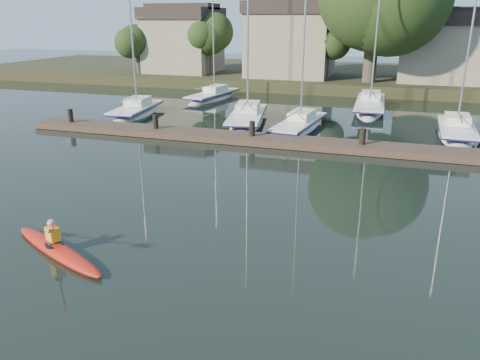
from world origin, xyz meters
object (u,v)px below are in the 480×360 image
(sailboat_2, at_px, (299,132))
(sailboat_3, at_px, (455,139))
(sailboat_1, at_px, (247,125))
(sailboat_5, at_px, (213,101))
(sailboat_0, at_px, (137,117))
(sailboat_6, at_px, (369,112))
(dock, at_px, (305,143))
(kayak, at_px, (57,248))

(sailboat_2, xyz_separation_m, sailboat_3, (9.21, 1.17, -0.02))
(sailboat_1, relative_size, sailboat_5, 1.06)
(sailboat_0, height_order, sailboat_6, sailboat_6)
(dock, height_order, sailboat_5, sailboat_5)
(sailboat_2, height_order, sailboat_6, sailboat_6)
(dock, xyz_separation_m, sailboat_5, (-10.51, 13.37, -0.37))
(kayak, relative_size, sailboat_5, 0.33)
(dock, relative_size, sailboat_2, 2.55)
(sailboat_0, distance_m, sailboat_3, 21.37)
(sailboat_0, xyz_separation_m, sailboat_6, (15.98, 7.40, 0.00))
(sailboat_3, bearing_deg, kayak, -120.92)
(dock, distance_m, sailboat_3, 9.68)
(sailboat_0, bearing_deg, sailboat_2, -11.40)
(kayak, relative_size, sailboat_2, 0.34)
(sailboat_1, bearing_deg, dock, -56.60)
(sailboat_0, bearing_deg, sailboat_1, -7.32)
(sailboat_1, bearing_deg, sailboat_3, -9.38)
(sailboat_3, bearing_deg, sailboat_0, -177.36)
(sailboat_6, bearing_deg, sailboat_5, 174.80)
(sailboat_3, bearing_deg, dock, -144.61)
(dock, relative_size, sailboat_3, 2.71)
(sailboat_6, bearing_deg, sailboat_3, -54.74)
(sailboat_1, distance_m, sailboat_5, 10.07)
(sailboat_0, xyz_separation_m, sailboat_1, (8.43, -0.08, -0.00))
(dock, bearing_deg, sailboat_3, 33.25)
(dock, bearing_deg, kayak, -108.19)
(kayak, distance_m, dock, 15.16)
(sailboat_2, bearing_deg, sailboat_6, 71.80)
(sailboat_5, bearing_deg, sailboat_6, 4.77)
(sailboat_1, bearing_deg, kayak, -100.20)
(dock, height_order, sailboat_0, sailboat_0)
(sailboat_2, relative_size, sailboat_6, 0.82)
(sailboat_6, bearing_deg, kayak, -106.95)
(sailboat_3, xyz_separation_m, sailboat_6, (-5.39, 7.21, -0.00))
(dock, height_order, sailboat_3, sailboat_3)
(sailboat_2, bearing_deg, sailboat_5, 141.74)
(sailboat_1, bearing_deg, sailboat_0, 168.88)
(sailboat_5, bearing_deg, sailboat_2, -36.08)
(sailboat_5, bearing_deg, kayak, -69.80)
(sailboat_1, height_order, sailboat_6, sailboat_6)
(sailboat_0, bearing_deg, sailboat_5, 64.66)
(kayak, bearing_deg, sailboat_6, 98.34)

